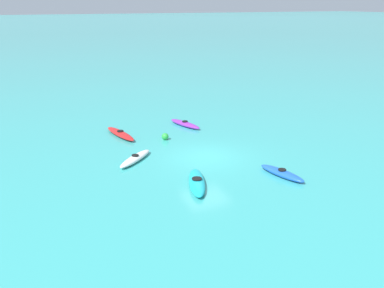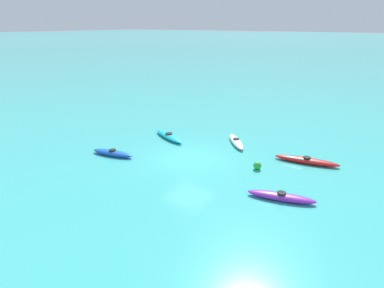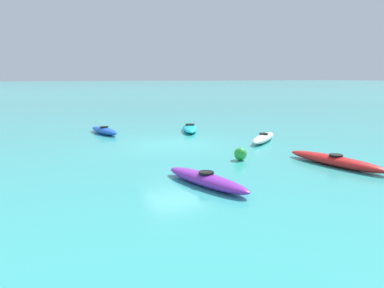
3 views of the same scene
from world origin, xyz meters
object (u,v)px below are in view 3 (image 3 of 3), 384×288
kayak_blue (104,131)px  kayak_white (263,138)px  buoy_green (240,154)px  kayak_purple (206,180)px  kayak_cyan (190,128)px  kayak_red (336,161)px

kayak_blue → kayak_white: bearing=-130.3°
kayak_white → buoy_green: bearing=134.2°
kayak_purple → buoy_green: bearing=-46.8°
kayak_white → kayak_purple: bearing=133.7°
kayak_white → buoy_green: buoy_green is taller
kayak_cyan → kayak_white: size_ratio=1.26×
kayak_purple → kayak_red: 4.69m
kayak_purple → kayak_red: (0.30, -4.68, -0.00)m
kayak_purple → kayak_cyan: same height
kayak_cyan → kayak_white: bearing=-158.6°
kayak_purple → kayak_white: size_ratio=1.18×
kayak_red → kayak_purple: bearing=93.6°
kayak_white → buoy_green: (-2.75, 2.83, 0.05)m
kayak_cyan → buoy_green: buoy_green is taller
kayak_blue → kayak_white: 7.79m
kayak_cyan → kayak_blue: size_ratio=1.17×
kayak_cyan → kayak_red: bearing=-172.5°
kayak_cyan → kayak_blue: 4.36m
kayak_purple → kayak_red: size_ratio=0.85×
kayak_purple → kayak_blue: bearing=4.3°
kayak_blue → kayak_white: same height
kayak_purple → buoy_green: size_ratio=6.99×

